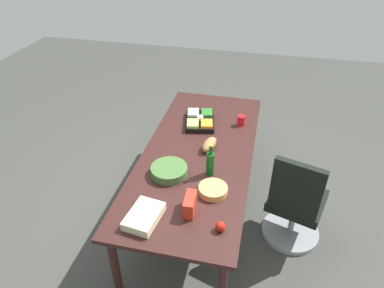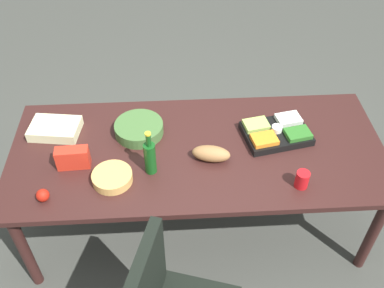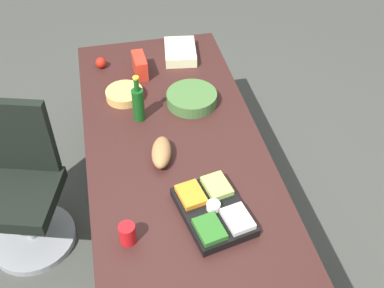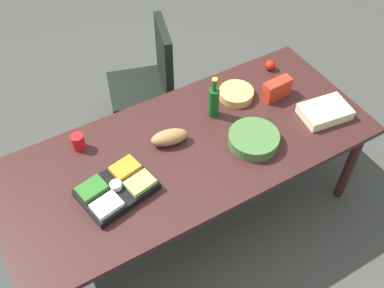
{
  "view_description": "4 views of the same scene",
  "coord_description": "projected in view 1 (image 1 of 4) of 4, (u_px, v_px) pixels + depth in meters",
  "views": [
    {
      "loc": [
        -2.64,
        -0.55,
        2.75
      ],
      "look_at": [
        0.02,
        0.07,
        0.85
      ],
      "focal_mm": 32.54,
      "sensor_mm": 36.0,
      "label": 1
    },
    {
      "loc": [
        -0.15,
        -2.0,
        2.77
      ],
      "look_at": [
        -0.04,
        -0.03,
        0.86
      ],
      "focal_mm": 40.97,
      "sensor_mm": 36.0,
      "label": 2
    },
    {
      "loc": [
        1.93,
        -0.32,
        2.66
      ],
      "look_at": [
        0.09,
        0.08,
        0.88
      ],
      "focal_mm": 43.56,
      "sensor_mm": 36.0,
      "label": 3
    },
    {
      "loc": [
        0.92,
        1.64,
        2.96
      ],
      "look_at": [
        -0.02,
        0.03,
        0.83
      ],
      "focal_mm": 42.55,
      "sensor_mm": 36.0,
      "label": 4
    }
  ],
  "objects": [
    {
      "name": "bread_loaf",
      "position": [
        209.0,
        145.0,
        3.35
      ],
      "size": [
        0.26,
        0.16,
        0.1
      ],
      "primitive_type": "ellipsoid",
      "rotation": [
        0.0,
        0.0,
        -0.22
      ],
      "color": "#986A3E",
      "rests_on": "conference_table"
    },
    {
      "name": "office_chair",
      "position": [
        294.0,
        208.0,
        3.25
      ],
      "size": [
        0.6,
        0.6,
        1.03
      ],
      "color": "gray",
      "rests_on": "ground"
    },
    {
      "name": "wine_bottle",
      "position": [
        210.0,
        163.0,
        3.0
      ],
      "size": [
        0.09,
        0.09,
        0.31
      ],
      "color": "#114917",
      "rests_on": "conference_table"
    },
    {
      "name": "conference_table",
      "position": [
        198.0,
        158.0,
        3.38
      ],
      "size": [
        2.42,
        1.04,
        0.78
      ],
      "color": "#341917",
      "rests_on": "ground"
    },
    {
      "name": "ground_plane",
      "position": [
        197.0,
        210.0,
        3.78
      ],
      "size": [
        10.0,
        10.0,
        0.0
      ],
      "primitive_type": "plane",
      "color": "#3E3F3A"
    },
    {
      "name": "salad_bowl",
      "position": [
        169.0,
        171.0,
        3.05
      ],
      "size": [
        0.38,
        0.38,
        0.08
      ],
      "primitive_type": "cylinder",
      "rotation": [
        0.0,
        0.0,
        0.19
      ],
      "color": "#3F6531",
      "rests_on": "conference_table"
    },
    {
      "name": "apple_red",
      "position": [
        220.0,
        227.0,
        2.52
      ],
      "size": [
        0.09,
        0.09,
        0.08
      ],
      "primitive_type": "sphere",
      "rotation": [
        0.0,
        0.0,
        -0.2
      ],
      "color": "#B21B0F",
      "rests_on": "conference_table"
    },
    {
      "name": "veggie_tray",
      "position": [
        200.0,
        120.0,
        3.76
      ],
      "size": [
        0.47,
        0.38,
        0.09
      ],
      "color": "black",
      "rests_on": "conference_table"
    },
    {
      "name": "red_solo_cup",
      "position": [
        241.0,
        120.0,
        3.72
      ],
      "size": [
        0.09,
        0.09,
        0.11
      ],
      "primitive_type": "cylinder",
      "rotation": [
        0.0,
        0.0,
        -0.1
      ],
      "color": "red",
      "rests_on": "conference_table"
    },
    {
      "name": "sheet_cake",
      "position": [
        144.0,
        216.0,
        2.61
      ],
      "size": [
        0.35,
        0.26,
        0.07
      ],
      "primitive_type": "cube",
      "rotation": [
        0.0,
        0.0,
        -0.14
      ],
      "color": "beige",
      "rests_on": "conference_table"
    },
    {
      "name": "chip_bowl",
      "position": [
        213.0,
        190.0,
        2.86
      ],
      "size": [
        0.31,
        0.31,
        0.06
      ],
      "primitive_type": "cylinder",
      "rotation": [
        0.0,
        0.0,
        -0.32
      ],
      "color": "tan",
      "rests_on": "conference_table"
    },
    {
      "name": "chip_bag_red",
      "position": [
        190.0,
        204.0,
        2.66
      ],
      "size": [
        0.2,
        0.09,
        0.14
      ],
      "primitive_type": "cube",
      "rotation": [
        0.0,
        0.0,
        0.05
      ],
      "color": "red",
      "rests_on": "conference_table"
    }
  ]
}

